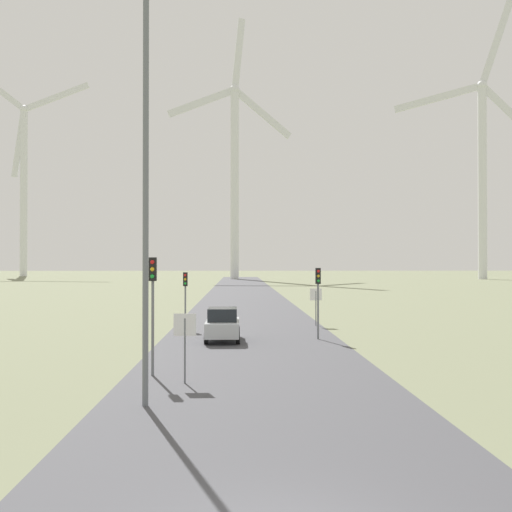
{
  "coord_description": "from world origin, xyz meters",
  "views": [
    {
      "loc": [
        -0.71,
        -9.15,
        4.31
      ],
      "look_at": [
        0.0,
        14.7,
        4.57
      ],
      "focal_mm": 42.0,
      "sensor_mm": 36.0,
      "label": 1
    }
  ],
  "objects": [
    {
      "name": "car_approaching",
      "position": [
        -1.56,
        23.67,
        0.91
      ],
      "size": [
        1.88,
        4.11,
        1.83
      ],
      "color": "#B7BCC1",
      "rests_on": "ground"
    },
    {
      "name": "wind_turbine_center",
      "position": [
        62.19,
        142.84,
        30.99
      ],
      "size": [
        36.44,
        11.56,
        71.65
      ],
      "color": "silver",
      "rests_on": "ground"
    },
    {
      "name": "wind_turbine_left",
      "position": [
        -1.65,
        146.3,
        30.07
      ],
      "size": [
        32.25,
        10.33,
        68.29
      ],
      "color": "silver",
      "rests_on": "ground"
    },
    {
      "name": "traffic_light_post_mid_left",
      "position": [
        -4.15,
        29.83,
        2.7
      ],
      "size": [
        0.28,
        0.34,
        3.67
      ],
      "color": "slate",
      "rests_on": "ground"
    },
    {
      "name": "streetlamp",
      "position": [
        -3.5,
        8.93,
        7.68
      ],
      "size": [
        3.33,
        0.32,
        12.65
      ],
      "color": "slate",
      "rests_on": "ground"
    },
    {
      "name": "road_surface",
      "position": [
        0.0,
        48.0,
        0.0
      ],
      "size": [
        10.0,
        240.0,
        0.01
      ],
      "color": "#47474C",
      "rests_on": "ground"
    },
    {
      "name": "traffic_light_post_near_left",
      "position": [
        -3.97,
        13.76,
        3.28
      ],
      "size": [
        0.28,
        0.33,
        4.51
      ],
      "color": "slate",
      "rests_on": "ground"
    },
    {
      "name": "stop_sign_near",
      "position": [
        -2.61,
        12.28,
        1.74
      ],
      "size": [
        0.81,
        0.07,
        2.49
      ],
      "color": "slate",
      "rests_on": "ground"
    },
    {
      "name": "wind_turbine_far_left",
      "position": [
        -67.54,
        178.85,
        31.91
      ],
      "size": [
        37.54,
        2.6,
        65.85
      ],
      "color": "silver",
      "rests_on": "ground"
    },
    {
      "name": "stop_sign_far",
      "position": [
        4.57,
        31.36,
        1.78
      ],
      "size": [
        0.81,
        0.07,
        2.54
      ],
      "color": "slate",
      "rests_on": "ground"
    },
    {
      "name": "traffic_light_post_near_right",
      "position": [
        3.78,
        24.34,
        2.93
      ],
      "size": [
        0.28,
        0.34,
        4.0
      ],
      "color": "slate",
      "rests_on": "ground"
    }
  ]
}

